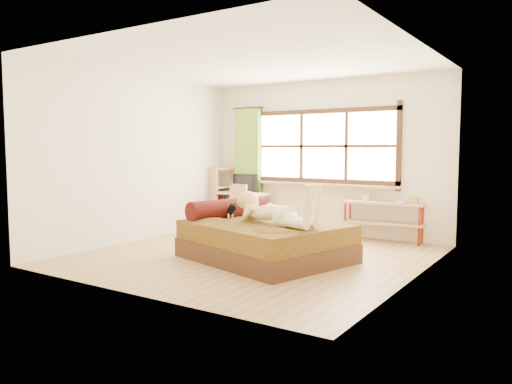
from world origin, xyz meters
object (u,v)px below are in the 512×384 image
Objects in this scene: kitten at (227,209)px; bookshelf at (223,196)px; bed at (263,239)px; pipe_shelf at (384,212)px; woman at (273,201)px; desk at (242,197)px; chair at (235,205)px.

bookshelf is (-1.63, 2.04, -0.05)m from kitten.
bed is 2.37m from pipe_shelf.
pipe_shelf is (1.62, 2.08, -0.15)m from kitten.
bookshelf is at bearing 154.84° from woman.
desk is 0.98× the size of bookshelf.
bookshelf is at bearing 144.67° from kitten.
bed is at bearing -27.75° from bookshelf.
bookshelf is (-2.30, 2.12, 0.30)m from bed.
desk is at bearing 146.99° from bed.
bookshelf is (-0.53, 0.08, -0.01)m from desk.
chair is 2.67m from pipe_shelf.
bed is 0.58m from woman.
kitten is 2.64m from pipe_shelf.
desk is at bearing 108.45° from chair.
woman is 1.25× the size of bookshelf.
desk is (-1.10, 1.96, -0.04)m from kitten.
bed is at bearing 178.20° from woman.
kitten is at bearing -55.00° from chair.
chair is at bearing 151.00° from bed.
bed is at bearing -118.54° from pipe_shelf.
pipe_shelf reaches higher than desk.
desk is (-1.77, 2.04, 0.32)m from bed.
woman is at bearing -40.08° from chair.
bookshelf reaches higher than pipe_shelf.
woman is 4.67× the size of kitten.
desk is 0.53m from bookshelf.
woman is 1.66× the size of chair.
desk is at bearing 149.13° from woman.
woman is 1.27× the size of desk.
chair is 0.78m from bookshelf.
kitten reaches higher than pipe_shelf.
woman is 3.33m from bookshelf.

